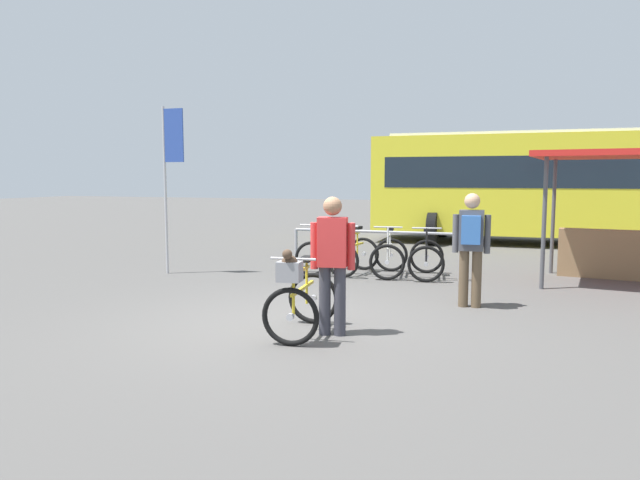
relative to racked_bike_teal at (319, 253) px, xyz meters
The scene contains 12 objects.
ground_plane 4.06m from the racked_bike_teal, 76.97° to the right, with size 80.00×80.00×0.00m, color #514F4C.
bike_rack_rail 1.21m from the racked_bike_teal, ahead, with size 3.21×0.10×0.88m.
racked_bike_teal is the anchor object (origin of this frame).
racked_bike_yellow 0.70m from the racked_bike_teal, ahead, with size 0.80×1.18×0.97m.
racked_bike_white 1.40m from the racked_bike_teal, ahead, with size 0.81×1.19×0.97m.
racked_bike_black 2.10m from the racked_bike_teal, ahead, with size 0.80×1.17×0.97m.
featured_bicycle 4.69m from the racked_bike_teal, 73.79° to the right, with size 0.75×1.23×1.09m.
person_with_featured_bike 4.63m from the racked_bike_teal, 69.09° to the right, with size 0.52×0.25×1.64m.
pedestrian_with_backpack 3.85m from the racked_bike_teal, 36.39° to the right, with size 0.53×0.34×1.64m.
bus_distant 8.20m from the racked_bike_teal, 54.35° to the left, with size 10.02×3.46×3.08m.
market_stall 5.68m from the racked_bike_teal, ahead, with size 3.37×2.68×2.30m.
banner_flag 3.40m from the racked_bike_teal, 156.81° to the right, with size 0.45×0.05×3.20m.
Camera 1 is at (2.77, -6.76, 1.86)m, focal length 32.51 mm.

